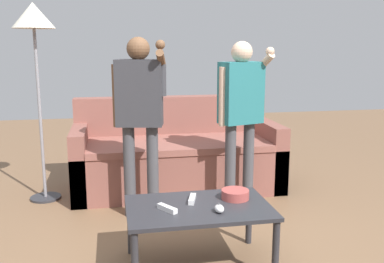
{
  "coord_description": "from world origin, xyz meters",
  "views": [
    {
      "loc": [
        -0.55,
        -2.71,
        1.4
      ],
      "look_at": [
        0.02,
        0.32,
        0.79
      ],
      "focal_mm": 40.16,
      "sensor_mm": 36.0,
      "label": 1
    }
  ],
  "objects": [
    {
      "name": "couch",
      "position": [
        0.08,
        1.45,
        0.31
      ],
      "size": [
        2.01,
        0.9,
        0.89
      ],
      "color": "brown",
      "rests_on": "ground"
    },
    {
      "name": "player_left",
      "position": [
        -0.33,
        0.73,
        0.93
      ],
      "size": [
        0.44,
        0.35,
        1.48
      ],
      "color": "#47474C",
      "rests_on": "ground"
    },
    {
      "name": "snack_bowl",
      "position": [
        0.24,
        -0.1,
        0.44
      ],
      "size": [
        0.18,
        0.18,
        0.06
      ],
      "primitive_type": "cylinder",
      "color": "#B24C47",
      "rests_on": "coffee_table"
    },
    {
      "name": "floor_lamp",
      "position": [
        -1.19,
        1.31,
        1.56
      ],
      "size": [
        0.37,
        0.37,
        1.78
      ],
      "color": "#2D2D33",
      "rests_on": "ground"
    },
    {
      "name": "game_remote_wand_far",
      "position": [
        -0.05,
        -0.1,
        0.43
      ],
      "size": [
        0.08,
        0.16,
        0.03
      ],
      "color": "white",
      "rests_on": "coffee_table"
    },
    {
      "name": "player_right",
      "position": [
        0.54,
        0.78,
        0.91
      ],
      "size": [
        0.46,
        0.28,
        1.45
      ],
      "color": "#47474C",
      "rests_on": "ground"
    },
    {
      "name": "game_remote_nunchuk",
      "position": [
        0.07,
        -0.31,
        0.43
      ],
      "size": [
        0.06,
        0.09,
        0.05
      ],
      "color": "white",
      "rests_on": "coffee_table"
    },
    {
      "name": "ground_plane",
      "position": [
        0.0,
        0.0,
        0.0
      ],
      "size": [
        12.0,
        12.0,
        0.0
      ],
      "primitive_type": "plane",
      "color": "brown"
    },
    {
      "name": "game_remote_wand_near",
      "position": [
        -0.24,
        -0.23,
        0.43
      ],
      "size": [
        0.11,
        0.15,
        0.03
      ],
      "color": "white",
      "rests_on": "coffee_table"
    },
    {
      "name": "coffee_table",
      "position": [
        -0.03,
        -0.19,
        0.36
      ],
      "size": [
        0.91,
        0.58,
        0.41
      ],
      "color": "#2D2D33",
      "rests_on": "ground"
    }
  ]
}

